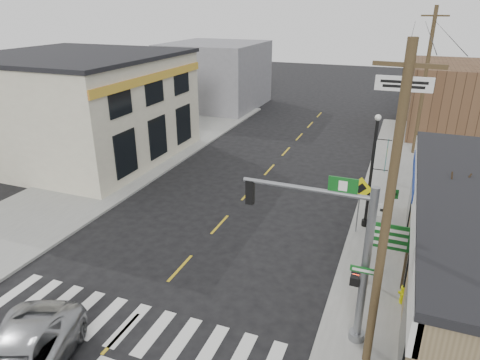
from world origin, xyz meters
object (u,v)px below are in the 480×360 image
at_px(bare_tree, 474,188).
at_px(guide_sign, 389,244).
at_px(lamp_post, 374,164).
at_px(traffic_signal_pole, 345,247).
at_px(utility_pole_far, 424,82).
at_px(fire_hydrant, 404,293).
at_px(utility_pole_near, 386,220).
at_px(dance_center_sign, 402,100).

bearing_deg(bare_tree, guide_sign, -156.99).
distance_m(guide_sign, lamp_post, 4.89).
xyz_separation_m(traffic_signal_pole, utility_pole_far, (2.09, 20.29, 1.80)).
bearing_deg(bare_tree, utility_pole_far, 95.76).
distance_m(traffic_signal_pole, bare_tree, 5.72).
height_order(fire_hydrant, utility_pole_near, utility_pole_near).
height_order(guide_sign, dance_center_sign, dance_center_sign).
distance_m(bare_tree, utility_pole_near, 5.77).
height_order(traffic_signal_pole, utility_pole_near, utility_pole_near).
relative_size(lamp_post, utility_pole_near, 0.59).
xyz_separation_m(traffic_signal_pole, lamp_post, (0.12, 7.82, -0.07)).
relative_size(utility_pole_near, utility_pole_far, 0.94).
bearing_deg(utility_pole_far, utility_pole_near, -93.49).
relative_size(dance_center_sign, bare_tree, 1.29).
distance_m(guide_sign, fire_hydrant, 1.79).
height_order(guide_sign, lamp_post, lamp_post).
bearing_deg(guide_sign, utility_pole_near, -92.06).
height_order(dance_center_sign, bare_tree, dance_center_sign).
height_order(traffic_signal_pole, guide_sign, traffic_signal_pole).
height_order(fire_hydrant, utility_pole_far, utility_pole_far).
relative_size(fire_hydrant, utility_pole_far, 0.08).
relative_size(guide_sign, utility_pole_far, 0.28).
height_order(lamp_post, utility_pole_far, utility_pole_far).
height_order(guide_sign, utility_pole_near, utility_pole_near).
bearing_deg(traffic_signal_pole, lamp_post, 89.77).
bearing_deg(fire_hydrant, utility_pole_far, 89.53).
bearing_deg(traffic_signal_pole, guide_sign, 69.86).
relative_size(guide_sign, utility_pole_near, 0.30).
xyz_separation_m(traffic_signal_pole, dance_center_sign, (0.87, 14.00, 1.69)).
xyz_separation_m(traffic_signal_pole, guide_sign, (1.23, 3.25, -1.42)).
bearing_deg(dance_center_sign, guide_sign, -89.30).
xyz_separation_m(lamp_post, utility_pole_far, (1.96, 12.47, 1.87)).
xyz_separation_m(lamp_post, bare_tree, (3.58, -3.52, 0.81)).
bearing_deg(lamp_post, dance_center_sign, 85.82).
distance_m(guide_sign, utility_pole_near, 4.96).
distance_m(guide_sign, dance_center_sign, 11.19).
height_order(bare_tree, utility_pole_near, utility_pole_near).
xyz_separation_m(traffic_signal_pole, utility_pole_near, (1.03, -0.77, 1.49)).
bearing_deg(utility_pole_near, lamp_post, 102.81).
bearing_deg(utility_pole_far, lamp_post, -99.57).
relative_size(bare_tree, utility_pole_far, 0.51).
bearing_deg(lamp_post, bare_tree, -41.89).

